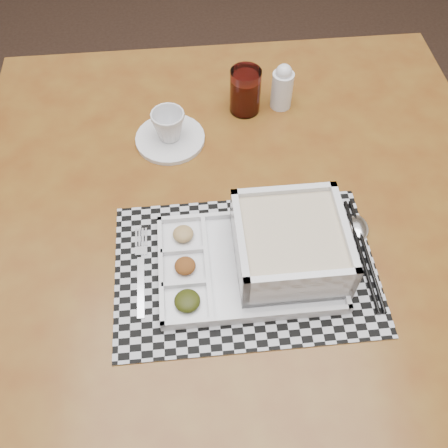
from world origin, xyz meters
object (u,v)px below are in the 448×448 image
at_px(cup, 169,126).
at_px(juice_glass, 245,92).
at_px(dining_table, 241,234).
at_px(creamer_bottle, 282,87).
at_px(serving_tray, 279,250).

xyz_separation_m(cup, juice_glass, (0.17, 0.09, 0.01)).
bearing_deg(juice_glass, dining_table, -96.39).
xyz_separation_m(juice_glass, creamer_bottle, (0.08, 0.01, 0.00)).
relative_size(dining_table, creamer_bottle, 10.06).
xyz_separation_m(serving_tray, juice_glass, (-0.02, 0.41, 0.01)).
bearing_deg(cup, dining_table, -76.42).
height_order(cup, juice_glass, juice_glass).
bearing_deg(cup, serving_tray, -80.34).
height_order(dining_table, creamer_bottle, creamer_bottle).
distance_m(cup, juice_glass, 0.19).
distance_m(juice_glass, creamer_bottle, 0.08).
relative_size(dining_table, cup, 15.42).
bearing_deg(creamer_bottle, cup, -159.36).
relative_size(serving_tray, juice_glass, 3.16).
xyz_separation_m(serving_tray, cup, (-0.19, 0.32, 0.00)).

